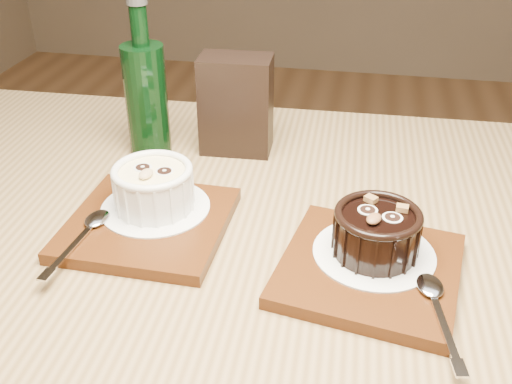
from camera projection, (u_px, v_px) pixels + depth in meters
table at (239, 306)px, 0.72m from camera, size 1.22×0.83×0.75m
tray_left at (148, 224)px, 0.70m from camera, size 0.18×0.18×0.01m
doily_left at (156, 207)px, 0.72m from camera, size 0.13×0.13×0.00m
ramekin_white at (153, 185)px, 0.70m from camera, size 0.09×0.09×0.06m
spoon_left at (82, 235)px, 0.66m from camera, size 0.04×0.14×0.01m
tray_right at (369, 270)px, 0.63m from camera, size 0.21×0.21×0.01m
doily_right at (374, 253)px, 0.64m from camera, size 0.13×0.13×0.00m
ramekin_dark at (377, 230)px, 0.62m from camera, size 0.09×0.09×0.05m
spoon_right at (439, 310)px, 0.56m from camera, size 0.05×0.14×0.01m
condiment_stand at (236, 105)px, 0.85m from camera, size 0.10×0.06×0.14m
green_bottle at (146, 96)px, 0.83m from camera, size 0.06×0.06×0.22m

